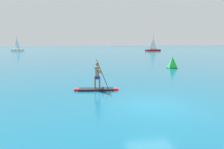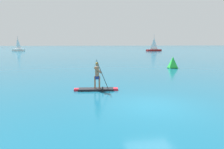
{
  "view_description": "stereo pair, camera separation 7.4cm",
  "coord_description": "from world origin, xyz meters",
  "px_view_note": "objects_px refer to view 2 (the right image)",
  "views": [
    {
      "loc": [
        -3.64,
        -9.29,
        3.08
      ],
      "look_at": [
        -1.09,
        6.29,
        0.62
      ],
      "focal_mm": 32.6,
      "sensor_mm": 36.0,
      "label": 1
    },
    {
      "loc": [
        -3.56,
        -9.3,
        3.08
      ],
      "look_at": [
        -1.09,
        6.29,
        0.62
      ],
      "focal_mm": 32.6,
      "sensor_mm": 36.0,
      "label": 2
    }
  ],
  "objects_px": {
    "paddleboarder_mid_center": "(97,85)",
    "race_marker_buoy": "(173,63)",
    "sailboat_left_horizon": "(18,49)",
    "sailboat_right_horizon": "(154,49)"
  },
  "relations": [
    {
      "from": "paddleboarder_mid_center",
      "to": "sailboat_left_horizon",
      "type": "distance_m",
      "value": 72.82
    },
    {
      "from": "sailboat_left_horizon",
      "to": "race_marker_buoy",
      "type": "bearing_deg",
      "value": 139.81
    },
    {
      "from": "sailboat_left_horizon",
      "to": "sailboat_right_horizon",
      "type": "relative_size",
      "value": 0.88
    },
    {
      "from": "paddleboarder_mid_center",
      "to": "race_marker_buoy",
      "type": "height_order",
      "value": "paddleboarder_mid_center"
    },
    {
      "from": "sailboat_left_horizon",
      "to": "sailboat_right_horizon",
      "type": "distance_m",
      "value": 51.2
    },
    {
      "from": "race_marker_buoy",
      "to": "sailboat_left_horizon",
      "type": "relative_size",
      "value": 0.28
    },
    {
      "from": "sailboat_right_horizon",
      "to": "paddleboarder_mid_center",
      "type": "bearing_deg",
      "value": -129.57
    },
    {
      "from": "paddleboarder_mid_center",
      "to": "sailboat_left_horizon",
      "type": "height_order",
      "value": "sailboat_left_horizon"
    },
    {
      "from": "paddleboarder_mid_center",
      "to": "race_marker_buoy",
      "type": "xyz_separation_m",
      "value": [
        10.24,
        10.4,
        0.26
      ]
    },
    {
      "from": "race_marker_buoy",
      "to": "paddleboarder_mid_center",
      "type": "bearing_deg",
      "value": -134.55
    }
  ]
}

